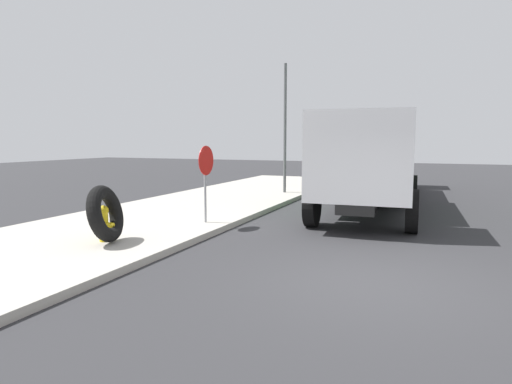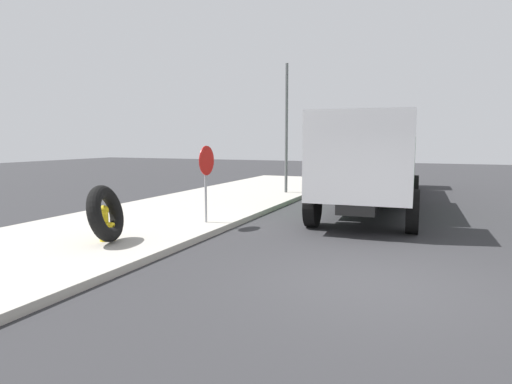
# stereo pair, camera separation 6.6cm
# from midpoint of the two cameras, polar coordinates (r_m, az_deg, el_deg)

# --- Properties ---
(ground_plane) EXTENTS (80.00, 80.00, 0.00)m
(ground_plane) POSITION_cam_midpoint_polar(r_m,az_deg,el_deg) (7.41, 14.55, -11.49)
(ground_plane) COLOR #2D2D30
(sidewalk_curb) EXTENTS (36.00, 5.00, 0.15)m
(sidewalk_curb) POSITION_cam_midpoint_polar(r_m,az_deg,el_deg) (10.42, -23.85, -6.12)
(sidewalk_curb) COLOR #ADA89E
(sidewalk_curb) RESTS_ON ground
(fire_hydrant) EXTENTS (0.23, 0.51, 0.77)m
(fire_hydrant) POSITION_cam_midpoint_polar(r_m,az_deg,el_deg) (9.87, -19.32, -3.73)
(fire_hydrant) COLOR yellow
(fire_hydrant) RESTS_ON sidewalk_curb
(loose_tire) EXTENTS (1.32, 0.87, 1.25)m
(loose_tire) POSITION_cam_midpoint_polar(r_m,az_deg,el_deg) (9.67, -19.14, -2.67)
(loose_tire) COLOR black
(loose_tire) RESTS_ON sidewalk_curb
(stop_sign) EXTENTS (0.76, 0.08, 2.00)m
(stop_sign) POSITION_cam_midpoint_polar(r_m,az_deg,el_deg) (11.43, -6.71, 2.89)
(stop_sign) COLOR gray
(stop_sign) RESTS_ON sidewalk_curb
(dump_truck_green) EXTENTS (7.11, 3.07, 3.00)m
(dump_truck_green) POSITION_cam_midpoint_polar(r_m,az_deg,el_deg) (13.52, 14.34, 3.65)
(dump_truck_green) COLOR #237033
(dump_truck_green) RESTS_ON ground
(dump_truck_gray) EXTENTS (7.10, 3.05, 3.00)m
(dump_truck_gray) POSITION_cam_midpoint_polar(r_m,az_deg,el_deg) (20.26, 15.66, 4.57)
(dump_truck_gray) COLOR slate
(dump_truck_gray) RESTS_ON ground
(street_light_pole) EXTENTS (0.12, 0.12, 5.20)m
(street_light_pole) POSITION_cam_midpoint_polar(r_m,az_deg,el_deg) (18.08, 3.68, 8.19)
(street_light_pole) COLOR #595B5E
(street_light_pole) RESTS_ON sidewalk_curb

